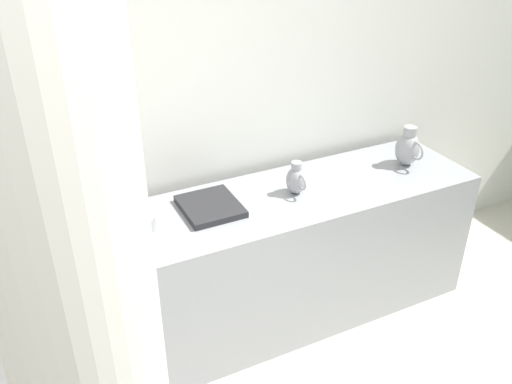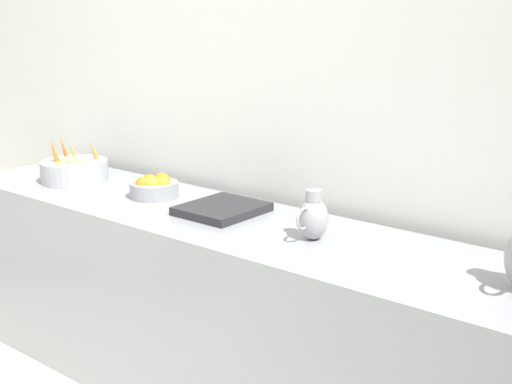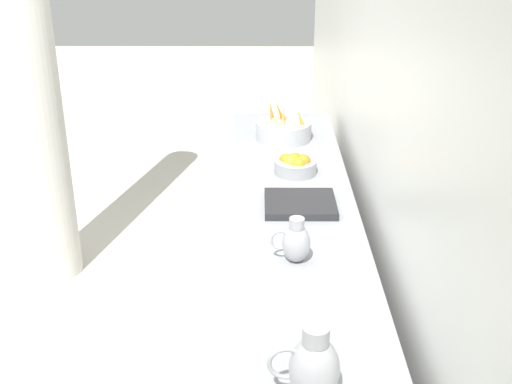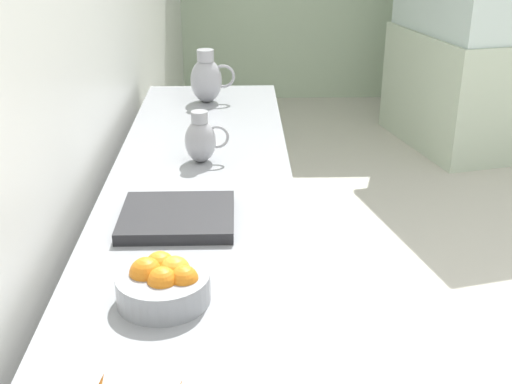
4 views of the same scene
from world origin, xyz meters
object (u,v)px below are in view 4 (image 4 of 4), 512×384
object	(u,v)px
orange_bowl	(164,283)
glass_block_booth	(511,4)
metal_pitcher_tall	(207,79)
metal_pitcher_short	(201,139)

from	to	relation	value
orange_bowl	glass_block_booth	distance (m)	4.23
orange_bowl	metal_pitcher_tall	world-z (taller)	metal_pitcher_tall
metal_pitcher_tall	glass_block_booth	world-z (taller)	glass_block_booth
orange_bowl	glass_block_booth	world-z (taller)	glass_block_booth
orange_bowl	metal_pitcher_short	bearing A→B (deg)	87.22
orange_bowl	glass_block_booth	bearing A→B (deg)	58.24
metal_pitcher_short	glass_block_booth	xyz separation A→B (m)	(2.18, 2.67, 0.11)
orange_bowl	metal_pitcher_tall	bearing A→B (deg)	88.86
metal_pitcher_tall	metal_pitcher_short	distance (m)	0.80
metal_pitcher_tall	metal_pitcher_short	xyz separation A→B (m)	(0.01, -0.80, -0.03)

